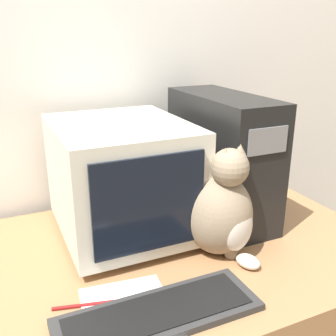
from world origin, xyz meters
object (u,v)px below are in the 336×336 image
cat (221,211)px  computer_tower (221,157)px  crt_monitor (122,178)px  pen (85,305)px  book_stack (257,188)px  keyboard (159,314)px

cat → computer_tower: bearing=42.1°
crt_monitor → cat: size_ratio=1.42×
computer_tower → pen: 0.68m
crt_monitor → book_stack: bearing=8.7°
keyboard → crt_monitor: bearing=82.2°
crt_monitor → computer_tower: bearing=-1.5°
book_stack → pen: bearing=-153.2°
computer_tower → keyboard: bearing=-135.0°
crt_monitor → keyboard: crt_monitor is taller
crt_monitor → pen: bearing=-123.2°
crt_monitor → computer_tower: 0.36m
computer_tower → book_stack: bearing=22.7°
keyboard → book_stack: (0.66, 0.52, 0.01)m
keyboard → pen: bearing=143.5°
computer_tower → cat: bearing=-121.2°
cat → book_stack: (0.38, 0.33, -0.12)m
computer_tower → keyboard: (-0.42, -0.42, -0.21)m
crt_monitor → pen: (-0.21, -0.32, -0.19)m
keyboard → cat: 0.37m
book_stack → computer_tower: bearing=-157.3°
crt_monitor → keyboard: 0.47m
crt_monitor → cat: 0.33m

